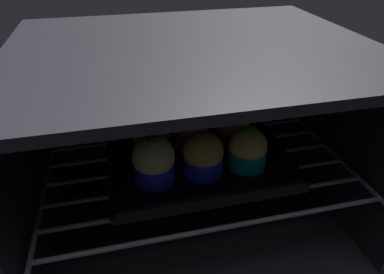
# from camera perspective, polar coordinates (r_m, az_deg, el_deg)

# --- Properties ---
(oven_cavity) EXTENTS (0.59, 0.47, 0.37)m
(oven_cavity) POSITION_cam_1_polar(r_m,az_deg,el_deg) (0.68, -0.67, 1.27)
(oven_cavity) COLOR black
(oven_cavity) RESTS_ON ground
(oven_rack) EXTENTS (0.55, 0.42, 0.01)m
(oven_rack) POSITION_cam_1_polar(r_m,az_deg,el_deg) (0.66, 0.17, -3.11)
(oven_rack) COLOR #51515B
(oven_rack) RESTS_ON oven_cavity
(baking_tray) EXTENTS (0.32, 0.32, 0.02)m
(baking_tray) POSITION_cam_1_polar(r_m,az_deg,el_deg) (0.66, -0.00, -1.94)
(baking_tray) COLOR black
(baking_tray) RESTS_ON oven_rack
(muffin_row0_col0) EXTENTS (0.07, 0.07, 0.09)m
(muffin_row0_col0) POSITION_cam_1_polar(r_m,az_deg,el_deg) (0.56, -6.45, -4.02)
(muffin_row0_col0) COLOR #1928B7
(muffin_row0_col0) RESTS_ON baking_tray
(muffin_row0_col1) EXTENTS (0.07, 0.07, 0.08)m
(muffin_row0_col1) POSITION_cam_1_polar(r_m,az_deg,el_deg) (0.57, 2.11, -3.07)
(muffin_row0_col1) COLOR #1928B7
(muffin_row0_col1) RESTS_ON baking_tray
(muffin_row0_col2) EXTENTS (0.07, 0.07, 0.08)m
(muffin_row0_col2) POSITION_cam_1_polar(r_m,az_deg,el_deg) (0.60, 9.32, -2.08)
(muffin_row0_col2) COLOR #0C8C84
(muffin_row0_col2) RESTS_ON baking_tray
(muffin_row1_col0) EXTENTS (0.07, 0.07, 0.08)m
(muffin_row1_col0) POSITION_cam_1_polar(r_m,az_deg,el_deg) (0.62, -6.84, 0.29)
(muffin_row1_col0) COLOR #7A238C
(muffin_row1_col0) RESTS_ON baking_tray
(muffin_row1_col1) EXTENTS (0.07, 0.07, 0.09)m
(muffin_row1_col1) POSITION_cam_1_polar(r_m,az_deg,el_deg) (0.64, -0.41, 1.35)
(muffin_row1_col1) COLOR red
(muffin_row1_col1) RESTS_ON baking_tray
(muffin_row1_col2) EXTENTS (0.07, 0.07, 0.08)m
(muffin_row1_col2) POSITION_cam_1_polar(r_m,az_deg,el_deg) (0.65, 6.70, 1.84)
(muffin_row1_col2) COLOR red
(muffin_row1_col2) RESTS_ON baking_tray
(muffin_row2_col0) EXTENTS (0.07, 0.07, 0.09)m
(muffin_row2_col0) POSITION_cam_1_polar(r_m,az_deg,el_deg) (0.70, -7.76, 3.75)
(muffin_row2_col0) COLOR red
(muffin_row2_col0) RESTS_ON baking_tray
(muffin_row2_col1) EXTENTS (0.07, 0.07, 0.08)m
(muffin_row2_col1) POSITION_cam_1_polar(r_m,az_deg,el_deg) (0.70, -1.28, 4.24)
(muffin_row2_col1) COLOR silver
(muffin_row2_col1) RESTS_ON baking_tray
(muffin_row2_col2) EXTENTS (0.07, 0.07, 0.08)m
(muffin_row2_col2) POSITION_cam_1_polar(r_m,az_deg,el_deg) (0.72, 5.07, 4.87)
(muffin_row2_col2) COLOR red
(muffin_row2_col2) RESTS_ON baking_tray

